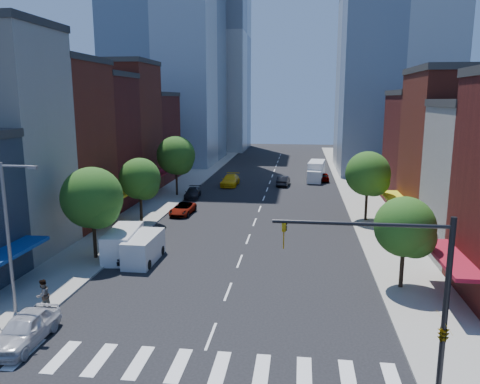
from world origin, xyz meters
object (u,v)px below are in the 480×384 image
at_px(box_truck, 316,172).
at_px(cargo_van_near, 123,244).
at_px(parked_car_third, 183,209).
at_px(cargo_van_far, 143,249).
at_px(taxi, 230,180).
at_px(parked_car_rear, 193,193).
at_px(pedestrian_far, 43,295).
at_px(parked_car_front, 25,329).
at_px(traffic_car_far, 324,177).
at_px(traffic_car_oncoming, 283,181).
at_px(parked_car_second, 136,250).

bearing_deg(box_truck, cargo_van_near, -106.49).
height_order(parked_car_third, cargo_van_far, cargo_van_far).
bearing_deg(taxi, parked_car_rear, -110.74).
bearing_deg(taxi, box_truck, 26.75).
xyz_separation_m(cargo_van_far, pedestrian_far, (-3.00, -9.40, 0.06)).
distance_m(parked_car_front, taxi, 46.38).
xyz_separation_m(taxi, traffic_car_far, (13.87, 5.67, -0.13)).
bearing_deg(parked_car_front, traffic_car_oncoming, 75.59).
distance_m(traffic_car_oncoming, pedestrian_far, 45.58).
distance_m(parked_car_rear, cargo_van_far, 24.33).
distance_m(parked_car_second, cargo_van_near, 1.33).
relative_size(taxi, traffic_car_far, 1.41).
height_order(traffic_car_oncoming, box_truck, box_truck).
relative_size(cargo_van_far, traffic_car_oncoming, 1.12).
height_order(taxi, traffic_car_far, taxi).
height_order(cargo_van_near, cargo_van_far, cargo_van_near).
bearing_deg(cargo_van_near, cargo_van_far, -27.52).
bearing_deg(parked_car_front, traffic_car_far, 70.52).
bearing_deg(parked_car_rear, traffic_car_far, 35.32).
xyz_separation_m(parked_car_rear, pedestrian_far, (-1.33, -33.66, 0.46)).
distance_m(taxi, pedestrian_far, 42.96).
height_order(parked_car_rear, pedestrian_far, pedestrian_far).
relative_size(traffic_car_oncoming, traffic_car_far, 1.12).
bearing_deg(cargo_van_near, parked_car_second, -19.85).
bearing_deg(parked_car_front, parked_car_third, 86.85).
height_order(cargo_van_near, traffic_car_oncoming, cargo_van_near).
distance_m(cargo_van_far, traffic_car_oncoming, 35.72).
bearing_deg(parked_car_rear, taxi, 63.69).
bearing_deg(taxi, traffic_car_oncoming, 8.95).
bearing_deg(parked_car_second, cargo_van_near, 163.84).
bearing_deg(traffic_car_far, parked_car_front, 71.99).
distance_m(parked_car_second, traffic_car_oncoming, 35.47).
height_order(cargo_van_far, taxi, cargo_van_far).
bearing_deg(parked_car_third, box_truck, 61.24).
distance_m(parked_car_third, traffic_car_oncoming, 21.70).
distance_m(traffic_car_oncoming, traffic_car_far, 7.62).
relative_size(parked_car_third, box_truck, 0.60).
distance_m(parked_car_rear, traffic_car_oncoming, 15.19).
bearing_deg(traffic_car_oncoming, parked_car_rear, 46.94).
bearing_deg(cargo_van_far, box_truck, 70.18).
relative_size(parked_car_third, cargo_van_near, 0.81).
xyz_separation_m(parked_car_second, traffic_car_oncoming, (10.39, 33.92, -0.03)).
bearing_deg(parked_car_second, parked_car_rear, 89.94).
xyz_separation_m(parked_car_front, cargo_van_far, (2.00, 12.93, 0.23)).
height_order(parked_car_third, cargo_van_near, cargo_van_near).
height_order(parked_car_third, pedestrian_far, pedestrian_far).
distance_m(parked_car_third, parked_car_rear, 8.98).
height_order(parked_car_front, parked_car_third, parked_car_front).
distance_m(traffic_car_far, pedestrian_far, 51.86).
height_order(parked_car_front, traffic_car_far, parked_car_front).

